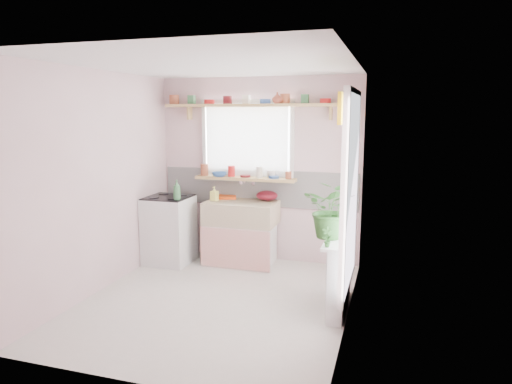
% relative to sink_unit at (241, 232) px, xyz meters
% --- Properties ---
extents(room, '(3.20, 3.20, 3.20)m').
position_rel_sink_unit_xyz_m(room, '(0.81, -0.43, 0.94)').
color(room, beige).
rests_on(room, ground).
extents(sink_unit, '(0.95, 0.65, 1.11)m').
position_rel_sink_unit_xyz_m(sink_unit, '(0.00, 0.00, 0.00)').
color(sink_unit, white).
rests_on(sink_unit, ground).
extents(cooker, '(0.58, 0.58, 0.93)m').
position_rel_sink_unit_xyz_m(cooker, '(-0.95, -0.24, 0.03)').
color(cooker, white).
rests_on(cooker, ground).
extents(radiator_ledge, '(0.22, 0.95, 0.78)m').
position_rel_sink_unit_xyz_m(radiator_ledge, '(1.45, -1.09, -0.03)').
color(radiator_ledge, white).
rests_on(radiator_ledge, ground).
extents(windowsill, '(1.40, 0.22, 0.04)m').
position_rel_sink_unit_xyz_m(windowsill, '(-0.00, 0.19, 0.71)').
color(windowsill, tan).
rests_on(windowsill, room).
extents(pine_shelf, '(2.52, 0.24, 0.04)m').
position_rel_sink_unit_xyz_m(pine_shelf, '(0.15, 0.18, 1.69)').
color(pine_shelf, tan).
rests_on(pine_shelf, room).
extents(shelf_crockery, '(2.47, 0.11, 0.12)m').
position_rel_sink_unit_xyz_m(shelf_crockery, '(0.13, 0.18, 1.76)').
color(shelf_crockery, '#A55133').
rests_on(shelf_crockery, pine_shelf).
extents(sill_crockery, '(1.35, 0.11, 0.12)m').
position_rel_sink_unit_xyz_m(sill_crockery, '(-0.02, 0.19, 0.78)').
color(sill_crockery, '#A55133').
rests_on(sill_crockery, windowsill).
extents(dish_tray, '(0.42, 0.36, 0.04)m').
position_rel_sink_unit_xyz_m(dish_tray, '(-0.33, 0.21, 0.44)').
color(dish_tray, '#FE5516').
rests_on(dish_tray, sink_unit).
extents(colander, '(0.31, 0.31, 0.13)m').
position_rel_sink_unit_xyz_m(colander, '(0.30, 0.21, 0.48)').
color(colander, '#5A0F1A').
rests_on(colander, sink_unit).
extents(jade_plant, '(0.64, 0.59, 0.59)m').
position_rel_sink_unit_xyz_m(jade_plant, '(1.36, -1.16, 0.64)').
color(jade_plant, '#2D5E25').
rests_on(jade_plant, radiator_ledge).
extents(fruit_bowl, '(0.39, 0.39, 0.07)m').
position_rel_sink_unit_xyz_m(fruit_bowl, '(1.36, -0.79, 0.38)').
color(fruit_bowl, white).
rests_on(fruit_bowl, radiator_ledge).
extents(herb_pot, '(0.11, 0.09, 0.19)m').
position_rel_sink_unit_xyz_m(herb_pot, '(1.36, -1.49, 0.44)').
color(herb_pot, '#306528').
rests_on(herb_pot, radiator_ledge).
extents(soap_bottle_sink, '(0.11, 0.11, 0.19)m').
position_rel_sink_unit_xyz_m(soap_bottle_sink, '(-0.38, -0.02, 0.51)').
color(soap_bottle_sink, '#FAF66F').
rests_on(soap_bottle_sink, sink_unit).
extents(sill_cup, '(0.14, 0.14, 0.09)m').
position_rel_sink_unit_xyz_m(sill_cup, '(0.35, 0.25, 0.77)').
color(sill_cup, beige).
rests_on(sill_cup, windowsill).
extents(sill_bowl, '(0.20, 0.20, 0.06)m').
position_rel_sink_unit_xyz_m(sill_bowl, '(-0.35, 0.13, 0.76)').
color(sill_bowl, '#3562AC').
rests_on(sill_bowl, windowsill).
extents(shelf_vase, '(0.14, 0.14, 0.14)m').
position_rel_sink_unit_xyz_m(shelf_vase, '(0.46, 0.12, 1.78)').
color(shelf_vase, '#9F4530').
rests_on(shelf_vase, pine_shelf).
extents(cooker_bottle, '(0.12, 0.13, 0.26)m').
position_rel_sink_unit_xyz_m(cooker_bottle, '(-0.73, -0.42, 0.61)').
color(cooker_bottle, '#3B7746').
rests_on(cooker_bottle, cooker).
extents(fruit, '(0.20, 0.14, 0.10)m').
position_rel_sink_unit_xyz_m(fruit, '(1.37, -0.79, 0.44)').
color(fruit, orange).
rests_on(fruit, fruit_bowl).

